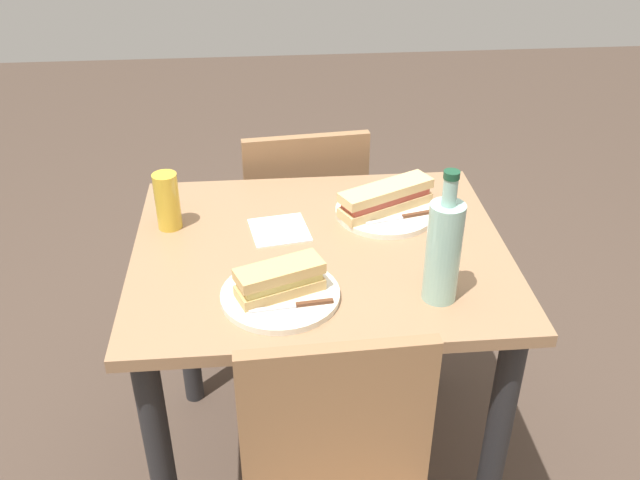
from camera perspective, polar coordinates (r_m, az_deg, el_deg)
ground_plane at (r=2.21m, az=0.00°, el=-17.57°), size 8.00×8.00×0.00m
dining_table at (r=1.79m, az=0.00°, el=-4.54°), size 0.90×0.75×0.77m
chair_near at (r=2.33m, az=-1.54°, el=1.14°), size 0.44×0.44×0.85m
plate_near at (r=1.53m, az=-3.23°, el=-4.48°), size 0.26×0.26×0.01m
baguette_sandwich_near at (r=1.51m, az=-3.28°, el=-3.21°), size 0.20×0.13×0.07m
knife_near at (r=1.48m, az=-1.91°, el=-5.30°), size 0.18×0.03×0.01m
plate_far at (r=1.84m, az=5.30°, el=2.31°), size 0.26×0.26×0.01m
baguette_sandwich_far at (r=1.82m, az=5.36°, el=3.44°), size 0.26×0.18×0.07m
knife_far at (r=1.80m, az=6.74°, el=1.88°), size 0.18×0.05×0.01m
water_bottle at (r=1.49m, az=9.97°, el=-0.77°), size 0.07×0.07×0.30m
beer_glass at (r=1.79m, az=-12.26°, el=3.10°), size 0.06×0.06×0.15m
paper_napkin at (r=1.77m, az=-3.31°, el=0.81°), size 0.16×0.16×0.00m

